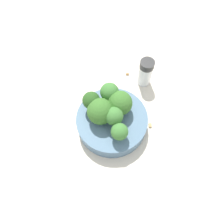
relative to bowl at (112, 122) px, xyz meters
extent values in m
plane|color=beige|center=(0.00, 0.00, -0.02)|extent=(3.00, 3.00, 0.00)
cylinder|color=slate|center=(0.00, 0.00, 0.00)|extent=(0.17, 0.17, 0.04)
cylinder|color=#7A9E5B|center=(0.02, -0.02, 0.03)|extent=(0.02, 0.02, 0.02)
sphere|color=#386B28|center=(0.02, -0.02, 0.05)|extent=(0.06, 0.06, 0.06)
cylinder|color=#84AD66|center=(-0.01, 0.00, 0.03)|extent=(0.02, 0.02, 0.03)
sphere|color=#3D7533|center=(-0.01, 0.00, 0.05)|extent=(0.04, 0.04, 0.04)
cylinder|color=#84AD66|center=(0.01, 0.02, 0.03)|extent=(0.02, 0.02, 0.02)
sphere|color=#386B28|center=(0.01, 0.02, 0.05)|extent=(0.06, 0.06, 0.06)
cylinder|color=#8EB770|center=(-0.05, 0.00, 0.03)|extent=(0.01, 0.01, 0.02)
sphere|color=#3D7533|center=(-0.05, 0.00, 0.05)|extent=(0.04, 0.04, 0.04)
cylinder|color=#84AD66|center=(0.04, 0.03, 0.03)|extent=(0.02, 0.02, 0.03)
sphere|color=#28511E|center=(0.04, 0.03, 0.05)|extent=(0.04, 0.04, 0.04)
cylinder|color=#84AD66|center=(0.05, -0.01, 0.04)|extent=(0.02, 0.02, 0.03)
sphere|color=#3D7533|center=(0.05, -0.01, 0.06)|extent=(0.04, 0.04, 0.04)
cylinder|color=silver|center=(0.09, -0.12, 0.01)|extent=(0.03, 0.03, 0.06)
cylinder|color=#2D2D2D|center=(0.09, -0.12, 0.05)|extent=(0.04, 0.04, 0.02)
cube|color=olive|center=(0.13, -0.09, -0.02)|extent=(0.01, 0.01, 0.01)
cube|color=tan|center=(-0.03, -0.09, -0.02)|extent=(0.01, 0.01, 0.01)
camera|label=1|loc=(-0.21, 0.07, 0.47)|focal=35.00mm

